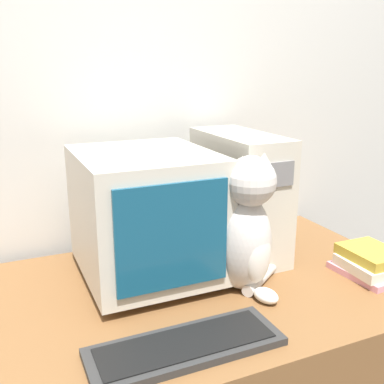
# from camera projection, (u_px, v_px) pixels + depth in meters

# --- Properties ---
(wall_back) EXTENTS (7.00, 0.05, 2.50)m
(wall_back) POSITION_uv_depth(u_px,v_px,m) (124.00, 88.00, 1.51)
(wall_back) COLOR silver
(wall_back) RESTS_ON ground_plane
(crt_monitor) EXTENTS (0.37, 0.43, 0.37)m
(crt_monitor) POSITION_uv_depth(u_px,v_px,m) (146.00, 214.00, 1.29)
(crt_monitor) COLOR beige
(crt_monitor) RESTS_ON desk
(computer_tower) EXTENTS (0.18, 0.40, 0.40)m
(computer_tower) POSITION_uv_depth(u_px,v_px,m) (239.00, 194.00, 1.47)
(computer_tower) COLOR beige
(computer_tower) RESTS_ON desk
(keyboard) EXTENTS (0.43, 0.15, 0.02)m
(keyboard) POSITION_uv_depth(u_px,v_px,m) (186.00, 346.00, 0.99)
(keyboard) COLOR #2D2D2D
(keyboard) RESTS_ON desk
(cat) EXTENTS (0.26, 0.25, 0.39)m
(cat) POSITION_uv_depth(u_px,v_px,m) (245.00, 230.00, 1.22)
(cat) COLOR silver
(cat) RESTS_ON desk
(book_stack) EXTENTS (0.16, 0.20, 0.08)m
(book_stack) POSITION_uv_depth(u_px,v_px,m) (369.00, 263.00, 1.33)
(book_stack) COLOR pink
(book_stack) RESTS_ON desk
(pen) EXTENTS (0.15, 0.05, 0.01)m
(pen) POSITION_uv_depth(u_px,v_px,m) (146.00, 340.00, 1.02)
(pen) COLOR black
(pen) RESTS_ON desk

